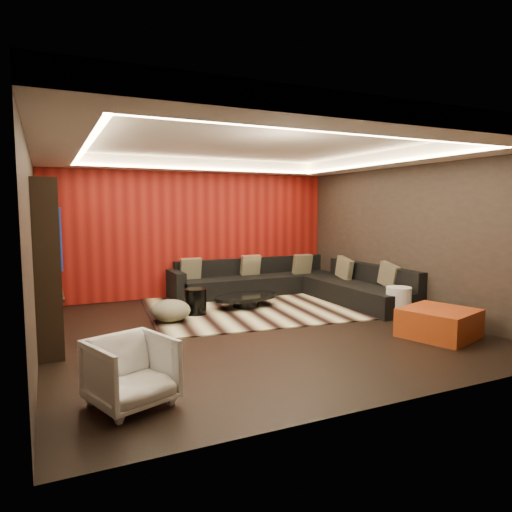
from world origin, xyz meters
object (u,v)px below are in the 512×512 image
drum_stool (196,301)px  orange_ottoman (439,323)px  sectional_sofa (293,285)px  armchair (131,372)px  coffee_table (246,301)px  white_side_table (398,303)px

drum_stool → orange_ottoman: size_ratio=0.48×
orange_ottoman → sectional_sofa: sectional_sofa is taller
armchair → drum_stool: bearing=43.1°
armchair → orange_ottoman: bearing=-13.8°
drum_stool → orange_ottoman: (2.76, -2.76, -0.04)m
armchair → coffee_table: bearing=32.0°
orange_ottoman → coffee_table: bearing=120.8°
coffee_table → armchair: armchair is taller
drum_stool → orange_ottoman: 3.90m
coffee_table → orange_ottoman: size_ratio=1.42×
sectional_sofa → drum_stool: bearing=-164.7°
white_side_table → sectional_sofa: bearing=108.4°
white_side_table → orange_ottoman: white_side_table is taller
drum_stool → orange_ottoman: bearing=-45.0°
orange_ottoman → sectional_sofa: (-0.47, 3.38, 0.06)m
sectional_sofa → white_side_table: bearing=-71.6°
orange_ottoman → armchair: bearing=-173.8°
drum_stool → orange_ottoman: drum_stool is taller
coffee_table → armchair: bearing=-127.9°
white_side_table → armchair: (-4.67, -1.61, 0.06)m
armchair → sectional_sofa: (3.92, 3.86, -0.06)m
white_side_table → orange_ottoman: size_ratio=0.57×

